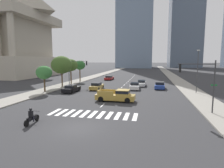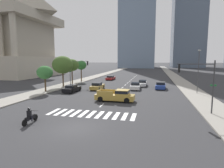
# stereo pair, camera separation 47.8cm
# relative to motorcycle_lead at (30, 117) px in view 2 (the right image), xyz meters

# --- Properties ---
(ground_plane) EXTENTS (800.00, 800.00, 0.00)m
(ground_plane) POSITION_rel_motorcycle_lead_xyz_m (4.54, -0.23, -0.58)
(ground_plane) COLOR #333335
(sidewalk_east) EXTENTS (4.00, 260.00, 0.15)m
(sidewalk_east) POSITION_rel_motorcycle_lead_xyz_m (17.92, 29.77, -0.51)
(sidewalk_east) COLOR gray
(sidewalk_east) RESTS_ON ground
(sidewalk_west) EXTENTS (4.00, 260.00, 0.15)m
(sidewalk_west) POSITION_rel_motorcycle_lead_xyz_m (-8.83, 29.77, -0.51)
(sidewalk_west) COLOR gray
(sidewalk_west) RESTS_ON ground
(crosswalk_near) EXTENTS (9.45, 2.67, 0.01)m
(crosswalk_near) POSITION_rel_motorcycle_lead_xyz_m (4.54, 4.00, -0.58)
(crosswalk_near) COLOR silver
(crosswalk_near) RESTS_ON ground
(lane_divider_center) EXTENTS (0.14, 50.00, 0.01)m
(lane_divider_center) POSITION_rel_motorcycle_lead_xyz_m (4.54, 32.00, -0.58)
(lane_divider_center) COLOR silver
(lane_divider_center) RESTS_ON ground
(motorcycle_lead) EXTENTS (0.70, 2.23, 1.49)m
(motorcycle_lead) POSITION_rel_motorcycle_lead_xyz_m (0.00, 0.00, 0.00)
(motorcycle_lead) COLOR black
(motorcycle_lead) RESTS_ON ground
(pickup_truck) EXTENTS (5.53, 2.14, 1.67)m
(pickup_truck) POSITION_rel_motorcycle_lead_xyz_m (5.97, 10.76, 0.23)
(pickup_truck) COLOR #B28E38
(pickup_truck) RESTS_ON ground
(sedan_red_0) EXTENTS (2.04, 4.65, 1.21)m
(sedan_red_0) POSITION_rel_motorcycle_lead_xyz_m (-1.36, 38.30, -0.02)
(sedan_red_0) COLOR maroon
(sedan_red_0) RESTS_ON ground
(sedan_white_1) EXTENTS (2.00, 4.29, 1.31)m
(sedan_white_1) POSITION_rel_motorcycle_lead_xyz_m (7.44, 22.19, 0.03)
(sedan_white_1) COLOR silver
(sedan_white_1) RESTS_ON ground
(sedan_blue_2) EXTENTS (2.15, 4.40, 1.38)m
(sedan_blue_2) POSITION_rel_motorcycle_lead_xyz_m (12.34, 23.90, 0.05)
(sedan_blue_2) COLOR navy
(sedan_blue_2) RESTS_ON ground
(sedan_black_3) EXTENTS (1.99, 4.37, 1.31)m
(sedan_black_3) POSITION_rel_motorcycle_lead_xyz_m (-3.47, 16.48, 0.03)
(sedan_black_3) COLOR black
(sedan_black_3) RESTS_ON ground
(sedan_white_4) EXTENTS (1.86, 4.43, 1.30)m
(sedan_white_4) POSITION_rel_motorcycle_lead_xyz_m (8.55, 27.16, 0.02)
(sedan_white_4) COLOR silver
(sedan_white_4) RESTS_ON ground
(sedan_gold_5) EXTENTS (1.83, 4.59, 1.37)m
(sedan_gold_5) POSITION_rel_motorcycle_lead_xyz_m (0.13, 20.46, 0.04)
(sedan_gold_5) COLOR #B28E38
(sedan_gold_5) RESTS_ON ground
(traffic_signal_near) EXTENTS (4.01, 0.28, 5.59)m
(traffic_signal_near) POSITION_rel_motorcycle_lead_xyz_m (15.63, 6.58, 3.38)
(traffic_signal_near) COLOR #333335
(traffic_signal_near) RESTS_ON sidewalk_east
(traffic_signal_far) EXTENTS (4.79, 0.28, 5.74)m
(traffic_signal_far) POSITION_rel_motorcycle_lead_xyz_m (-5.94, 24.72, 3.52)
(traffic_signal_far) COLOR #333335
(traffic_signal_far) RESTS_ON sidewalk_west
(street_lamp_east) EXTENTS (0.50, 0.24, 7.30)m
(street_lamp_east) POSITION_rel_motorcycle_lead_xyz_m (18.22, 19.32, 3.81)
(street_lamp_east) COLOR #3F3F42
(street_lamp_east) RESTS_ON sidewalk_east
(street_tree_nearest) EXTENTS (2.81, 2.81, 4.60)m
(street_tree_nearest) POSITION_rel_motorcycle_lead_xyz_m (-8.03, 15.31, 2.95)
(street_tree_nearest) COLOR #4C3823
(street_tree_nearest) RESTS_ON sidewalk_west
(street_tree_second) EXTENTS (4.38, 4.38, 6.45)m
(street_tree_second) POSITION_rel_motorcycle_lead_xyz_m (-8.03, 22.06, 4.14)
(street_tree_second) COLOR #4C3823
(street_tree_second) RESTS_ON sidewalk_west
(street_tree_third) EXTENTS (3.33, 3.33, 5.82)m
(street_tree_third) POSITION_rel_motorcycle_lead_xyz_m (-8.03, 26.64, 3.95)
(street_tree_third) COLOR #4C3823
(street_tree_third) RESTS_ON sidewalk_west
(street_tree_fourth) EXTENTS (2.87, 2.87, 5.48)m
(street_tree_fourth) POSITION_rel_motorcycle_lead_xyz_m (-8.03, 32.38, 3.80)
(street_tree_fourth) COLOR #4C3823
(street_tree_fourth) RESTS_ON sidewalk_west
(war_memorial) EXTENTS (28.25, 28.25, 36.63)m
(war_memorial) POSITION_rel_motorcycle_lead_xyz_m (-39.45, 44.24, 18.10)
(war_memorial) COLOR #BCB29E
(war_memorial) RESTS_ON ground
(office_tower_center_skyline) EXTENTS (22.98, 29.34, 98.25)m
(office_tower_center_skyline) POSITION_rel_motorcycle_lead_xyz_m (35.95, 146.89, 42.89)
(office_tower_center_skyline) COLOR slate
(office_tower_center_skyline) RESTS_ON ground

